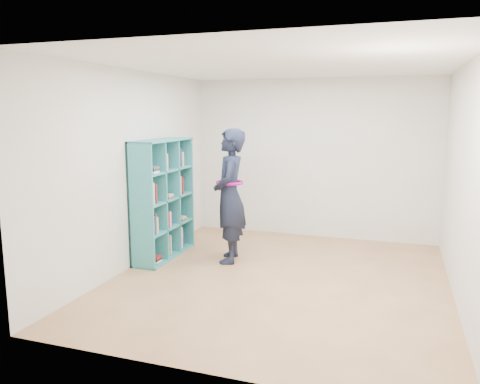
% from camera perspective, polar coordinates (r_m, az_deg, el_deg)
% --- Properties ---
extents(floor, '(4.50, 4.50, 0.00)m').
position_cam_1_polar(floor, '(5.93, 4.76, -10.61)').
color(floor, '#936742').
rests_on(floor, ground).
extents(ceiling, '(4.50, 4.50, 0.00)m').
position_cam_1_polar(ceiling, '(5.59, 5.15, 15.27)').
color(ceiling, white).
rests_on(ceiling, wall_back).
extents(wall_left, '(0.02, 4.50, 2.60)m').
position_cam_1_polar(wall_left, '(6.38, -12.78, 2.67)').
color(wall_left, beige).
rests_on(wall_left, floor).
extents(wall_right, '(0.02, 4.50, 2.60)m').
position_cam_1_polar(wall_right, '(5.50, 25.64, 0.86)').
color(wall_right, beige).
rests_on(wall_right, floor).
extents(wall_back, '(4.00, 0.02, 2.60)m').
position_cam_1_polar(wall_back, '(7.80, 8.91, 4.02)').
color(wall_back, beige).
rests_on(wall_back, floor).
extents(wall_front, '(4.00, 0.02, 2.60)m').
position_cam_1_polar(wall_front, '(3.50, -3.89, -2.74)').
color(wall_front, beige).
rests_on(wall_front, floor).
extents(bookshelf, '(0.37, 1.26, 1.68)m').
position_cam_1_polar(bookshelf, '(6.73, -9.59, -1.07)').
color(bookshelf, teal).
rests_on(bookshelf, floor).
extents(person, '(0.59, 0.76, 1.84)m').
position_cam_1_polar(person, '(6.41, -1.26, -0.47)').
color(person, black).
rests_on(person, floor).
extents(smartphone, '(0.04, 0.10, 0.13)m').
position_cam_1_polar(smartphone, '(6.49, -2.39, 0.71)').
color(smartphone, silver).
rests_on(smartphone, person).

